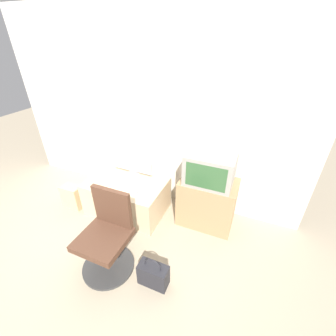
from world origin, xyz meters
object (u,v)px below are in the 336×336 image
(mouse, at_px, (137,191))
(office_chair, at_px, (107,239))
(main_monitor, at_px, (132,162))
(crt_tv, at_px, (211,167))
(cardboard_box_lower, at_px, (73,196))
(keyboard, at_px, (120,186))
(handbag, at_px, (153,275))

(mouse, height_order, office_chair, office_chair)
(main_monitor, bearing_deg, office_chair, -74.16)
(crt_tv, height_order, cardboard_box_lower, crt_tv)
(keyboard, relative_size, handbag, 1.00)
(handbag, bearing_deg, mouse, 128.22)
(main_monitor, relative_size, keyboard, 1.66)
(keyboard, xyz_separation_m, cardboard_box_lower, (-0.77, -0.13, -0.31))
(keyboard, bearing_deg, mouse, -2.19)
(mouse, bearing_deg, cardboard_box_lower, -173.30)
(main_monitor, bearing_deg, mouse, -52.06)
(main_monitor, height_order, cardboard_box_lower, main_monitor)
(main_monitor, distance_m, handbag, 1.47)
(keyboard, relative_size, office_chair, 0.40)
(main_monitor, relative_size, mouse, 9.52)
(main_monitor, height_order, handbag, main_monitor)
(crt_tv, bearing_deg, cardboard_box_lower, -165.83)
(main_monitor, distance_m, office_chair, 1.12)
(keyboard, height_order, mouse, mouse)
(mouse, bearing_deg, crt_tv, 22.64)
(main_monitor, bearing_deg, handbag, -51.86)
(handbag, bearing_deg, cardboard_box_lower, 158.65)
(crt_tv, distance_m, handbag, 1.34)
(crt_tv, height_order, handbag, crt_tv)
(mouse, xyz_separation_m, crt_tv, (0.84, 0.35, 0.35))
(main_monitor, relative_size, cardboard_box_lower, 1.69)
(main_monitor, distance_m, cardboard_box_lower, 1.04)
(office_chair, distance_m, cardboard_box_lower, 1.25)
(keyboard, distance_m, crt_tv, 1.21)
(keyboard, bearing_deg, office_chair, -67.35)
(main_monitor, height_order, crt_tv, crt_tv)
(mouse, bearing_deg, main_monitor, 127.94)
(mouse, height_order, handbag, mouse)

